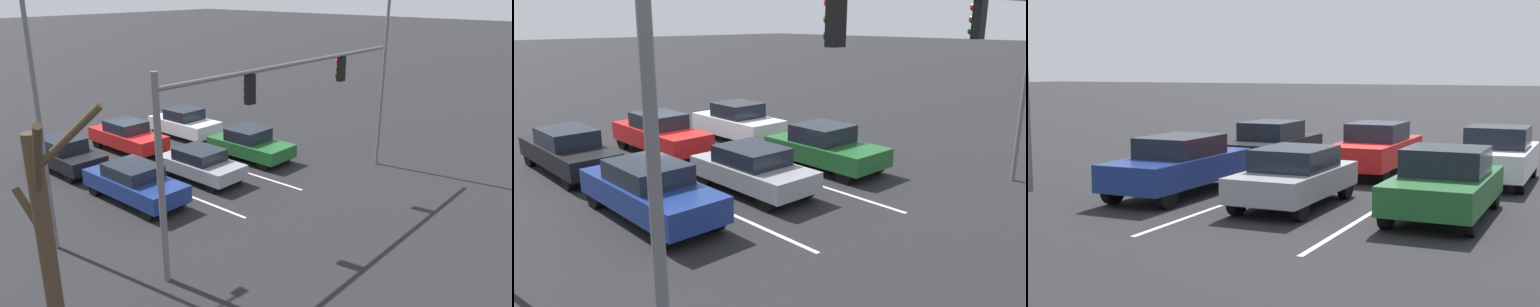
% 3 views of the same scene
% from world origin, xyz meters
% --- Properties ---
extents(ground_plane, '(240.00, 240.00, 0.00)m').
position_xyz_m(ground_plane, '(0.00, 0.00, 0.00)').
color(ground_plane, black).
extents(lane_stripe_left_divider, '(0.12, 15.18, 0.01)m').
position_xyz_m(lane_stripe_left_divider, '(-1.77, 1.59, 0.01)').
color(lane_stripe_left_divider, silver).
rests_on(lane_stripe_left_divider, ground_plane).
extents(lane_stripe_center_divider, '(0.12, 15.18, 0.01)m').
position_xyz_m(lane_stripe_center_divider, '(1.77, 1.59, 0.01)').
color(lane_stripe_center_divider, silver).
rests_on(lane_stripe_center_divider, ground_plane).
extents(car_navy_rightlane_front, '(1.80, 4.71, 1.53)m').
position_xyz_m(car_navy_rightlane_front, '(3.48, 4.81, 0.80)').
color(car_navy_rightlane_front, navy).
rests_on(car_navy_rightlane_front, ground_plane).
extents(car_darkgreen_leftlane_front, '(1.95, 4.25, 1.54)m').
position_xyz_m(car_darkgreen_leftlane_front, '(-3.35, 4.83, 0.77)').
color(car_darkgreen_leftlane_front, '#1E5928').
rests_on(car_darkgreen_leftlane_front, ground_plane).
extents(car_gray_midlane_front, '(1.79, 4.06, 1.41)m').
position_xyz_m(car_gray_midlane_front, '(0.15, 5.02, 0.73)').
color(car_gray_midlane_front, gray).
rests_on(car_gray_midlane_front, ground_plane).
extents(car_white_leftlane_second, '(1.87, 4.21, 1.63)m').
position_xyz_m(car_white_leftlane_second, '(-3.75, -0.49, 0.80)').
color(car_white_leftlane_second, silver).
rests_on(car_white_leftlane_second, ground_plane).
extents(car_red_midlane_second, '(1.73, 4.68, 1.60)m').
position_xyz_m(car_red_midlane_second, '(-0.10, -0.75, 0.82)').
color(car_red_midlane_second, red).
rests_on(car_red_midlane_second, ground_plane).
extents(car_black_rightlane_second, '(1.75, 4.72, 1.53)m').
position_xyz_m(car_black_rightlane_second, '(3.47, -0.70, 0.78)').
color(car_black_rightlane_second, black).
rests_on(car_black_rightlane_second, ground_plane).
extents(traffic_signal_gantry, '(12.40, 0.37, 6.10)m').
position_xyz_m(traffic_signal_gantry, '(2.34, 10.17, 4.54)').
color(traffic_signal_gantry, slate).
rests_on(traffic_signal_gantry, ground_plane).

